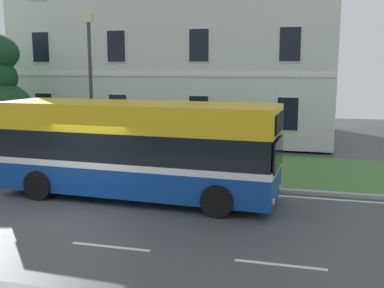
% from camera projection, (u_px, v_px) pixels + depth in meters
% --- Properties ---
extents(ground_plane, '(60.00, 56.00, 0.18)m').
position_uv_depth(ground_plane, '(91.00, 205.00, 14.27)').
color(ground_plane, '#404447').
extents(georgian_townhouse, '(18.28, 10.44, 13.32)m').
position_uv_depth(georgian_townhouse, '(184.00, 24.00, 28.14)').
color(georgian_townhouse, silver).
rests_on(georgian_townhouse, ground_plane).
extents(iron_verge_railing, '(13.31, 0.04, 0.97)m').
position_uv_depth(iron_verge_railing, '(99.00, 162.00, 17.59)').
color(iron_verge_railing, black).
rests_on(iron_verge_railing, ground_plane).
extents(single_decker_bus, '(9.16, 2.94, 3.12)m').
position_uv_depth(single_decker_bus, '(138.00, 148.00, 14.80)').
color(single_decker_bus, navy).
rests_on(single_decker_bus, ground_plane).
extents(street_lamp_post, '(0.36, 0.24, 6.19)m').
position_uv_depth(street_lamp_post, '(91.00, 81.00, 18.19)').
color(street_lamp_post, '#333338').
rests_on(street_lamp_post, ground_plane).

